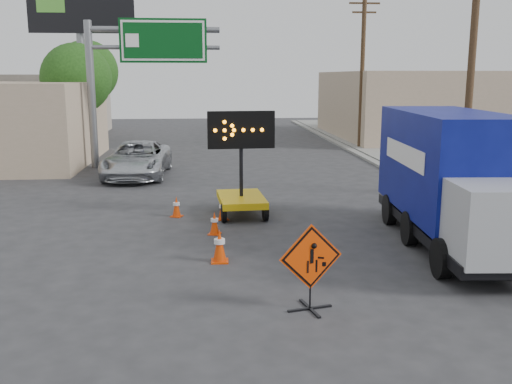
{
  "coord_description": "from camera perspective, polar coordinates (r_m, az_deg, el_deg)",
  "views": [
    {
      "loc": [
        -1.24,
        -9.48,
        4.3
      ],
      "look_at": [
        -0.14,
        2.88,
        1.77
      ],
      "focal_mm": 40.0,
      "sensor_mm": 36.0,
      "label": 1
    }
  ],
  "objects": [
    {
      "name": "cone_b",
      "position": [
        15.8,
        -4.18,
        -3.11
      ],
      "size": [
        0.4,
        0.4,
        0.64
      ],
      "rotation": [
        0.0,
        0.0,
        -0.27
      ],
      "color": "#D83804",
      "rests_on": "ground"
    },
    {
      "name": "tree_left_far",
      "position": [
        40.24,
        -16.54,
        11.48
      ],
      "size": [
        4.1,
        4.1,
        6.66
      ],
      "color": "#4E3521",
      "rests_on": "ground"
    },
    {
      "name": "tree_left_near",
      "position": [
        32.2,
        -17.52,
        10.76
      ],
      "size": [
        3.71,
        3.71,
        6.03
      ],
      "color": "#4E3521",
      "rests_on": "ground"
    },
    {
      "name": "highway_gantry",
      "position": [
        27.64,
        -12.02,
        12.87
      ],
      "size": [
        6.18,
        0.38,
        6.9
      ],
      "color": "slate",
      "rests_on": "ground"
    },
    {
      "name": "billboard",
      "position": [
        36.19,
        -17.06,
        15.87
      ],
      "size": [
        6.1,
        0.54,
        9.85
      ],
      "color": "slate",
      "rests_on": "ground"
    },
    {
      "name": "sidewalk_right",
      "position": [
        27.07,
        18.38,
        1.95
      ],
      "size": [
        4.0,
        60.0,
        0.15
      ],
      "primitive_type": "cube",
      "color": "gray",
      "rests_on": "ground"
    },
    {
      "name": "building_right_far",
      "position": [
        42.02,
        14.9,
        8.41
      ],
      "size": [
        10.0,
        14.0,
        4.6
      ],
      "primitive_type": "cube",
      "color": "tan",
      "rests_on": "ground"
    },
    {
      "name": "construction_sign",
      "position": [
        10.66,
        5.49,
        -7.28
      ],
      "size": [
        1.22,
        0.87,
        1.66
      ],
      "rotation": [
        0.0,
        0.0,
        0.23
      ],
      "color": "black",
      "rests_on": "ground"
    },
    {
      "name": "cone_d",
      "position": [
        17.88,
        -7.96,
        -1.45
      ],
      "size": [
        0.42,
        0.42,
        0.64
      ],
      "rotation": [
        0.0,
        0.0,
        -0.37
      ],
      "color": "#D83804",
      "rests_on": "ground"
    },
    {
      "name": "cone_a",
      "position": [
        13.45,
        -3.66,
        -5.37
      ],
      "size": [
        0.41,
        0.41,
        0.8
      ],
      "rotation": [
        0.0,
        0.0,
        -0.02
      ],
      "color": "#D83804",
      "rests_on": "ground"
    },
    {
      "name": "utility_pole_far",
      "position": [
        34.74,
        10.58,
        11.96
      ],
      "size": [
        1.8,
        0.26,
        9.0
      ],
      "color": "#4E3521",
      "rests_on": "ground"
    },
    {
      "name": "storefront_left_far",
      "position": [
        45.66,
        -22.85,
        7.99
      ],
      "size": [
        12.0,
        10.0,
        4.4
      ],
      "primitive_type": "cube",
      "color": "#A49689",
      "rests_on": "ground"
    },
    {
      "name": "cone_c",
      "position": [
        17.38,
        -3.36,
        -1.73
      ],
      "size": [
        0.39,
        0.39,
        0.65
      ],
      "rotation": [
        0.0,
        0.0,
        0.2
      ],
      "color": "#D83804",
      "rests_on": "ground"
    },
    {
      "name": "utility_pole_near",
      "position": [
        21.57,
        20.74,
        11.81
      ],
      "size": [
        1.8,
        0.26,
        9.0
      ],
      "color": "#4E3521",
      "rests_on": "ground"
    },
    {
      "name": "pickup_truck",
      "position": [
        25.27,
        -11.79,
        3.21
      ],
      "size": [
        2.75,
        5.55,
        1.51
      ],
      "primitive_type": "imported",
      "rotation": [
        0.0,
        0.0,
        -0.04
      ],
      "color": "silver",
      "rests_on": "ground"
    },
    {
      "name": "arrow_board",
      "position": [
        17.81,
        -1.48,
        -0.08
      ],
      "size": [
        2.07,
        2.37,
        3.26
      ],
      "rotation": [
        0.0,
        0.0,
        0.06
      ],
      "color": "gold",
      "rests_on": "ground"
    },
    {
      "name": "curb_right",
      "position": [
        26.24,
        13.76,
        1.89
      ],
      "size": [
        0.4,
        60.0,
        0.12
      ],
      "primitive_type": "cube",
      "color": "gray",
      "rests_on": "ground"
    },
    {
      "name": "ground",
      "position": [
        10.49,
        2.2,
        -12.7
      ],
      "size": [
        100.0,
        100.0,
        0.0
      ],
      "primitive_type": "plane",
      "color": "#2D2D30",
      "rests_on": "ground"
    },
    {
      "name": "box_truck",
      "position": [
        15.32,
        18.97,
        0.52
      ],
      "size": [
        2.7,
        7.3,
        3.4
      ],
      "rotation": [
        0.0,
        0.0,
        -0.07
      ],
      "color": "black",
      "rests_on": "ground"
    }
  ]
}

